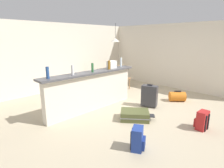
# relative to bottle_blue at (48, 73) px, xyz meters

# --- Properties ---
(ground_plane) EXTENTS (13.00, 13.00, 0.05)m
(ground_plane) POSITION_rel_bottle_blue_xyz_m (1.99, -0.54, -1.23)
(ground_plane) COLOR #BCAD8E
(wall_back) EXTENTS (6.60, 0.10, 2.50)m
(wall_back) POSITION_rel_bottle_blue_xyz_m (1.99, 2.51, 0.04)
(wall_back) COLOR silver
(wall_back) RESTS_ON ground_plane
(wall_right) EXTENTS (0.10, 6.00, 2.50)m
(wall_right) POSITION_rel_bottle_blue_xyz_m (5.04, -0.24, 0.04)
(wall_right) COLOR silver
(wall_right) RESTS_ON ground_plane
(partition_half_wall) EXTENTS (2.80, 0.20, 1.02)m
(partition_half_wall) POSITION_rel_bottle_blue_xyz_m (1.22, -0.03, -0.69)
(partition_half_wall) COLOR silver
(partition_half_wall) RESTS_ON ground_plane
(bar_countertop) EXTENTS (2.96, 0.40, 0.05)m
(bar_countertop) POSITION_rel_bottle_blue_xyz_m (1.22, -0.03, -0.16)
(bar_countertop) COLOR #4C4C51
(bar_countertop) RESTS_ON partition_half_wall
(bottle_blue) EXTENTS (0.07, 0.07, 0.26)m
(bottle_blue) POSITION_rel_bottle_blue_xyz_m (0.00, 0.00, 0.00)
(bottle_blue) COLOR #284C89
(bottle_blue) RESTS_ON bar_countertop
(bottle_white) EXTENTS (0.07, 0.07, 0.24)m
(bottle_white) POSITION_rel_bottle_blue_xyz_m (0.61, -0.06, -0.01)
(bottle_white) COLOR silver
(bottle_white) RESTS_ON bar_countertop
(bottle_green) EXTENTS (0.06, 0.06, 0.24)m
(bottle_green) POSITION_rel_bottle_blue_xyz_m (1.20, -0.10, -0.01)
(bottle_green) COLOR #2D6B38
(bottle_green) RESTS_ON bar_countertop
(bottle_amber) EXTENTS (0.07, 0.07, 0.25)m
(bottle_amber) POSITION_rel_bottle_blue_xyz_m (1.80, -0.11, -0.00)
(bottle_amber) COLOR #9E661E
(bottle_amber) RESTS_ON bar_countertop
(bottle_clear) EXTENTS (0.06, 0.06, 0.28)m
(bottle_clear) POSITION_rel_bottle_blue_xyz_m (2.46, 0.03, 0.01)
(bottle_clear) COLOR silver
(bottle_clear) RESTS_ON bar_countertop
(grocery_bag) EXTENTS (0.26, 0.18, 0.22)m
(grocery_bag) POSITION_rel_bottle_blue_xyz_m (2.01, -0.01, -0.02)
(grocery_bag) COLOR silver
(grocery_bag) RESTS_ON bar_countertop
(dining_table) EXTENTS (1.10, 0.80, 0.74)m
(dining_table) POSITION_rel_bottle_blue_xyz_m (3.47, 1.36, -0.56)
(dining_table) COLOR #332319
(dining_table) RESTS_ON ground_plane
(dining_chair_near_partition) EXTENTS (0.45, 0.45, 0.93)m
(dining_chair_near_partition) POSITION_rel_bottle_blue_xyz_m (3.43, 0.82, -0.69)
(dining_chair_near_partition) COLOR #9E754C
(dining_chair_near_partition) RESTS_ON ground_plane
(pendant_lamp) EXTENTS (0.34, 0.34, 0.73)m
(pendant_lamp) POSITION_rel_bottle_blue_xyz_m (3.49, 1.26, 0.67)
(pendant_lamp) COLOR black
(suitcase_flat_olive) EXTENTS (0.82, 0.85, 0.22)m
(suitcase_flat_olive) POSITION_rel_bottle_blue_xyz_m (1.53, -1.29, -1.10)
(suitcase_flat_olive) COLOR #51562D
(suitcase_flat_olive) RESTS_ON ground_plane
(duffel_bag_orange) EXTENTS (0.55, 0.56, 0.34)m
(duffel_bag_orange) POSITION_rel_bottle_blue_xyz_m (3.56, -1.40, -1.05)
(duffel_bag_orange) COLOR orange
(duffel_bag_orange) RESTS_ON ground_plane
(backpack_blue) EXTENTS (0.33, 0.32, 0.42)m
(backpack_blue) POSITION_rel_bottle_blue_xyz_m (0.56, -2.11, -1.00)
(backpack_blue) COLOR #233D93
(backpack_blue) RESTS_ON ground_plane
(backpack_red) EXTENTS (0.29, 0.26, 0.42)m
(backpack_red) POSITION_rel_bottle_blue_xyz_m (2.17, -2.64, -1.00)
(backpack_red) COLOR red
(backpack_red) RESTS_ON ground_plane
(suitcase_upright_charcoal) EXTENTS (0.37, 0.49, 0.67)m
(suitcase_upright_charcoal) POSITION_rel_bottle_blue_xyz_m (2.53, -1.03, -0.88)
(suitcase_upright_charcoal) COLOR #38383D
(suitcase_upright_charcoal) RESTS_ON ground_plane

